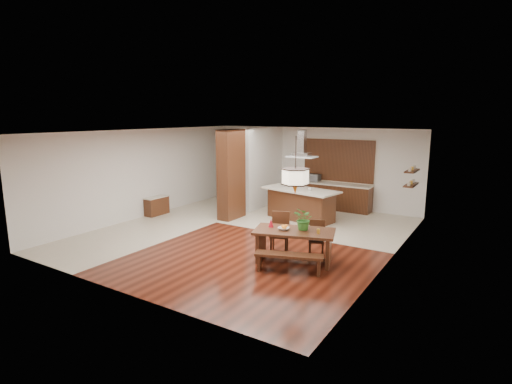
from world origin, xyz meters
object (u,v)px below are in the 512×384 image
Objects in this scene: dining_table at (294,239)px; pendant_lantern at (296,166)px; kitchen_island at (301,204)px; dining_bench at (289,263)px; foliage_plant at (304,219)px; dining_chair_right at (317,238)px; range_hood at (302,144)px; fruit_bowl at (284,229)px; dining_chair_left at (280,233)px; hallway_console at (157,206)px; microwave at (313,178)px; island_cup at (310,189)px.

pendant_lantern is (0.00, -0.00, 1.69)m from dining_table.
pendant_lantern is 0.50× the size of kitchen_island.
foliage_plant is at bearing 91.03° from dining_bench.
range_hood reaches higher than dining_chair_right.
foliage_plant reaches higher than fruit_bowl.
dining_chair_right is at bearing 68.02° from pendant_lantern.
kitchen_island is (-1.32, 3.64, -0.27)m from fruit_bowl.
dining_chair_left is (-0.60, 0.40, -0.06)m from dining_table.
pendant_lantern reaches higher than hallway_console.
microwave is at bearing 109.90° from dining_table.
dining_bench is at bearing -18.91° from hallway_console.
dining_chair_left is (-0.80, 1.02, 0.29)m from dining_bench.
kitchen_island is at bearing 86.19° from dining_chair_left.
pendant_lantern reaches higher than fruit_bowl.
dining_chair_left is 0.38× the size of kitchen_island.
pendant_lantern is 3.78m from island_cup.
dining_table is 3.84m from kitchen_island.
range_hood reaches higher than island_cup.
dining_table is 0.51m from foliage_plant.
dining_table is 2.23× the size of range_hood.
kitchen_island is at bearing -73.51° from microwave.
range_hood reaches higher than fruit_bowl.
island_cup reaches higher than dining_table.
hallway_console is 5.46m from dining_chair_left.
kitchen_island is at bearing 113.62° from pendant_lantern.
fruit_bowl is (-0.22, -0.12, -1.46)m from pendant_lantern.
dining_chair_right is 0.81m from foliage_plant.
kitchen_island is (-1.54, 3.52, -0.03)m from dining_table.
pendant_lantern is at bearing -90.00° from dining_table.
dining_chair_right is at bearing 58.29° from fruit_bowl.
range_hood is at bearing 113.60° from dining_table.
dining_table is 0.72m from dining_chair_left.
microwave is (-1.75, 5.56, 0.29)m from fruit_bowl.
dining_table is 1.69m from pendant_lantern.
pendant_lantern and range_hood have the same top height.
dining_table is at bearing 107.31° from dining_bench.
range_hood is at bearing -73.48° from microwave.
pendant_lantern is 4.21m from kitchen_island.
range_hood reaches higher than dining_bench.
dining_chair_right is at bearing 86.76° from dining_bench.
dining_chair_left is at bearing 146.60° from dining_table.
hallway_console is 5.32m from range_hood.
island_cup reaches higher than kitchen_island.
dining_table is at bearing -145.25° from foliage_plant.
dining_bench is at bearing -72.69° from dining_table.
fruit_bowl is 0.52× the size of microwave.
dining_chair_left reaches higher than dining_chair_right.
pendant_lantern reaches higher than dining_chair_left.
pendant_lantern is at bearing 28.70° from fruit_bowl.
hallway_console is 6.13m from dining_table.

